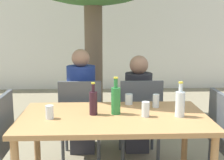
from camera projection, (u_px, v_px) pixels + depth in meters
cafe_building_wall at (104, 27)px, 6.89m from camera, size 10.00×0.08×2.80m
dining_table_front at (113, 124)px, 2.65m from camera, size 1.59×0.91×0.72m
patio_chair_2 at (81, 115)px, 3.34m from camera, size 0.44×0.44×0.91m
patio_chair_3 at (140, 115)px, 3.36m from camera, size 0.44×0.44×0.91m
person_seated_2 at (82, 108)px, 3.57m from camera, size 0.31×0.56×1.21m
person_seated_3 at (137, 110)px, 3.61m from camera, size 0.30×0.55×1.14m
wine_bottle_0 at (93, 102)px, 2.65m from camera, size 0.07×0.07×0.28m
water_bottle_1 at (180, 103)px, 2.59m from camera, size 0.08×0.08×0.30m
green_bottle_2 at (116, 100)px, 2.66m from camera, size 0.08×0.08×0.32m
drinking_glass_0 at (129, 99)px, 2.99m from camera, size 0.07×0.07×0.10m
drinking_glass_1 at (156, 101)px, 2.88m from camera, size 0.06×0.06×0.12m
drinking_glass_2 at (50, 112)px, 2.54m from camera, size 0.07×0.07×0.11m
drinking_glass_3 at (146, 109)px, 2.60m from camera, size 0.07×0.07×0.13m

